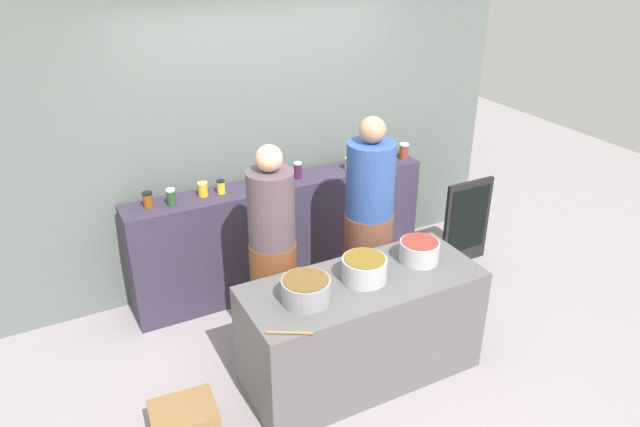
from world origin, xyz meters
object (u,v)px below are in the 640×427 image
at_px(preserve_jar_5, 298,170).
at_px(preserve_jar_3, 221,187).
at_px(chalkboard_sign, 467,222).
at_px(wooden_spoon, 290,333).
at_px(preserve_jar_0, 148,200).
at_px(bread_crate, 185,424).
at_px(preserve_jar_6, 350,163).
at_px(preserve_jar_8, 404,151).
at_px(cook_with_tongs, 273,262).
at_px(cooking_pot_center, 364,269).
at_px(cook_in_cap, 368,233).
at_px(cooking_pot_left, 306,290).
at_px(preserve_jar_1, 171,197).
at_px(preserve_jar_2, 203,189).
at_px(preserve_jar_7, 387,155).
at_px(preserve_jar_4, 256,181).
at_px(cooking_pot_right, 419,251).

bearing_deg(preserve_jar_5, preserve_jar_3, 179.80).
relative_size(preserve_jar_5, chalkboard_sign, 0.17).
height_order(preserve_jar_3, wooden_spoon, preserve_jar_3).
bearing_deg(preserve_jar_0, preserve_jar_5, -0.53).
relative_size(preserve_jar_3, bread_crate, 0.27).
height_order(bread_crate, chalkboard_sign, chalkboard_sign).
bearing_deg(preserve_jar_6, chalkboard_sign, -22.89).
bearing_deg(preserve_jar_0, preserve_jar_3, -0.91).
height_order(preserve_jar_8, cook_with_tongs, cook_with_tongs).
bearing_deg(cooking_pot_center, preserve_jar_6, 63.94).
xyz_separation_m(cook_in_cap, bread_crate, (-1.76, -0.64, -0.66)).
bearing_deg(preserve_jar_6, preserve_jar_0, 178.57).
distance_m(preserve_jar_8, wooden_spoon, 2.59).
bearing_deg(cooking_pot_left, preserve_jar_5, 66.28).
bearing_deg(preserve_jar_1, cooking_pot_left, -70.62).
height_order(preserve_jar_5, preserve_jar_6, preserve_jar_5).
distance_m(preserve_jar_2, chalkboard_sign, 2.55).
xyz_separation_m(preserve_jar_1, preserve_jar_7, (2.03, 0.00, -0.01)).
height_order(preserve_jar_8, cooking_pot_center, preserve_jar_8).
bearing_deg(cook_in_cap, preserve_jar_3, 140.14).
xyz_separation_m(preserve_jar_0, preserve_jar_3, (0.59, -0.01, -0.01)).
bearing_deg(preserve_jar_4, preserve_jar_1, -179.99).
relative_size(cooking_pot_center, cook_with_tongs, 0.19).
bearing_deg(preserve_jar_8, preserve_jar_3, 178.81).
bearing_deg(bread_crate, preserve_jar_3, 60.52).
distance_m(wooden_spoon, cook_in_cap, 1.44).
height_order(preserve_jar_8, bread_crate, preserve_jar_8).
distance_m(preserve_jar_3, preserve_jar_7, 1.60).
distance_m(preserve_jar_8, cooking_pot_right, 1.55).
bearing_deg(cook_in_cap, preserve_jar_6, 71.34).
distance_m(preserve_jar_6, preserve_jar_8, 0.59).
distance_m(preserve_jar_4, chalkboard_sign, 2.12).
bearing_deg(preserve_jar_0, wooden_spoon, -76.13).
relative_size(preserve_jar_4, cooking_pot_left, 0.40).
bearing_deg(preserve_jar_5, cook_in_cap, -72.67).
height_order(cooking_pot_left, wooden_spoon, cooking_pot_left).
height_order(preserve_jar_0, cooking_pot_center, preserve_jar_0).
relative_size(preserve_jar_3, preserve_jar_4, 0.86).
height_order(cooking_pot_left, bread_crate, cooking_pot_left).
relative_size(cooking_pot_center, cook_in_cap, 0.18).
bearing_deg(wooden_spoon, preserve_jar_1, 98.53).
relative_size(preserve_jar_3, chalkboard_sign, 0.13).
distance_m(preserve_jar_0, preserve_jar_5, 1.30).
distance_m(preserve_jar_3, preserve_jar_8, 1.79).
bearing_deg(preserve_jar_0, bread_crate, -98.46).
height_order(preserve_jar_2, cooking_pot_right, preserve_jar_2).
relative_size(preserve_jar_8, cook_in_cap, 0.08).
relative_size(preserve_jar_8, cook_with_tongs, 0.09).
bearing_deg(bread_crate, preserve_jar_0, 81.54).
bearing_deg(chalkboard_sign, preserve_jar_7, 145.59).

